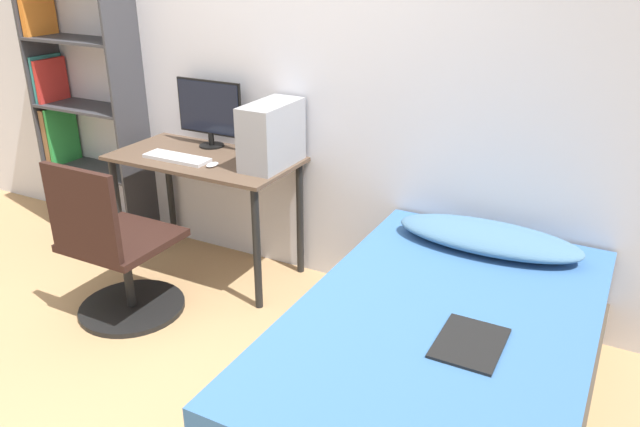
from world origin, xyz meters
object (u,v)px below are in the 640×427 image
object	(u,v)px
office_chair	(117,260)
monitor	(209,110)
bookshelf	(78,113)
keyboard	(177,158)
bed	(438,370)
pc_tower	(272,135)

from	to	relation	value
office_chair	monitor	world-z (taller)	monitor
monitor	bookshelf	bearing A→B (deg)	-177.35
keyboard	office_chair	bearing A→B (deg)	-90.15
bed	pc_tower	xyz separation A→B (m)	(-1.27, 0.73, 0.67)
bookshelf	keyboard	bearing A→B (deg)	-13.50
bed	pc_tower	world-z (taller)	pc_tower
bookshelf	office_chair	size ratio (longest dim) A/B	1.95
office_chair	monitor	xyz separation A→B (m)	(0.02, 0.87, 0.64)
office_chair	pc_tower	bearing A→B (deg)	52.92
bookshelf	office_chair	bearing A→B (deg)	-37.04
bookshelf	keyboard	distance (m)	1.11
bed	office_chair	bearing A→B (deg)	-179.82
monitor	pc_tower	xyz separation A→B (m)	(0.53, -0.13, -0.05)
monitor	keyboard	distance (m)	0.38
office_chair	bed	distance (m)	1.82
bookshelf	monitor	distance (m)	1.11
bookshelf	keyboard	world-z (taller)	bookshelf
monitor	keyboard	bearing A→B (deg)	-93.76
bookshelf	pc_tower	size ratio (longest dim) A/B	4.30
pc_tower	office_chair	bearing A→B (deg)	-127.08
office_chair	pc_tower	size ratio (longest dim) A/B	2.21
bed	pc_tower	distance (m)	1.61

